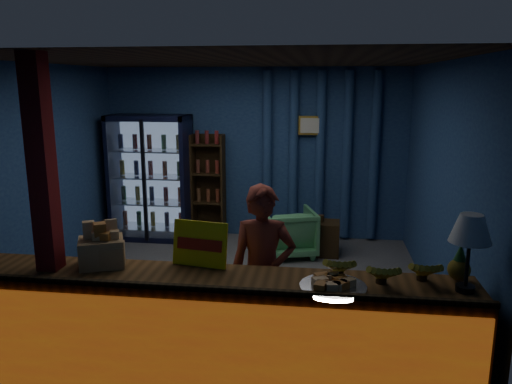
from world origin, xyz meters
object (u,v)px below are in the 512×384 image
Objects in this scene: shopkeeper at (263,274)px; pastry_tray at (333,285)px; green_chair at (288,232)px; table_lamp at (471,232)px.

shopkeeper reaches higher than pastry_tray.
shopkeeper is 2.71m from green_chair.
table_lamp is (1.46, -3.25, 1.05)m from green_chair.
table_lamp reaches higher than green_chair.
pastry_tray is (0.54, -3.32, 0.65)m from green_chair.
table_lamp is at bearing 4.90° from pastry_tray.
shopkeeper is at bearing 131.81° from pastry_tray.
pastry_tray is (0.58, -0.65, 0.20)m from shopkeeper.
pastry_tray reaches higher than green_chair.
shopkeeper reaches higher than green_chair.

